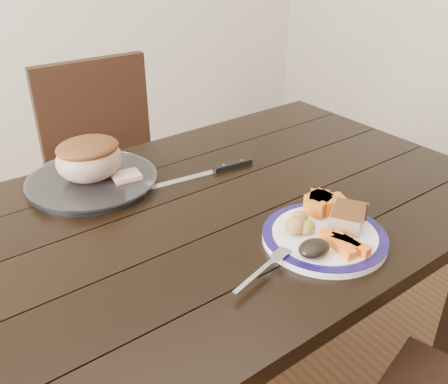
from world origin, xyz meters
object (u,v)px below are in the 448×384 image
dining_table (193,248)px  roast_joint (89,160)px  serving_platter (92,182)px  pork_slice (347,218)px  carving_knife (221,169)px  dinner_plate (324,237)px  fork (266,267)px  chair_far (112,174)px

dining_table → roast_joint: (-0.14, 0.28, 0.17)m
serving_platter → pork_slice: (0.39, -0.54, 0.03)m
dining_table → carving_knife: 0.27m
dinner_plate → pork_slice: bearing=-4.8°
serving_platter → pork_slice: 0.66m
dining_table → fork: (0.01, -0.27, 0.11)m
dinner_plate → carving_knife: (-0.00, 0.41, -0.00)m
serving_platter → carving_knife: 0.35m
dining_table → chair_far: size_ratio=1.77×
dining_table → serving_platter: (-0.14, 0.28, 0.10)m
fork → chair_far: bearing=68.3°
carving_knife → dinner_plate: bearing=-85.8°
dinner_plate → roast_joint: roast_joint is taller
fork → carving_knife: size_ratio=0.54×
roast_joint → carving_knife: size_ratio=0.54×
dinner_plate → carving_knife: 0.41m
pork_slice → carving_knife: bearing=98.4°
dinner_plate → fork: 0.18m
dinner_plate → pork_slice: 0.07m
dining_table → roast_joint: size_ratio=9.57×
serving_platter → carving_knife: bearing=-20.1°
dinner_plate → roast_joint: bearing=121.7°
pork_slice → roast_joint: 0.67m
chair_far → fork: bearing=86.6°
chair_far → fork: chair_far is taller
chair_far → pork_slice: 1.04m
carving_knife → serving_platter: bearing=164.0°
serving_platter → fork: 0.58m
dinner_plate → serving_platter: serving_platter is taller
chair_far → fork: size_ratio=5.33×
fork → serving_platter: bearing=87.3°
dining_table → dinner_plate: dinner_plate is taller
serving_platter → roast_joint: (0.00, 0.00, 0.06)m
dining_table → chair_far: bearing=83.8°
chair_far → dinner_plate: chair_far is taller
dining_table → pork_slice: 0.38m
dining_table → pork_slice: pork_slice is taller
fork → dinner_plate: bearing=-10.5°
serving_platter → carving_knife: serving_platter is taller
dinner_plate → roast_joint: (-0.33, 0.53, 0.06)m
fork → carving_knife: 0.47m
dining_table → chair_far: 0.75m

